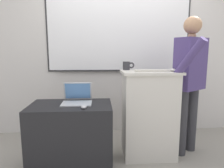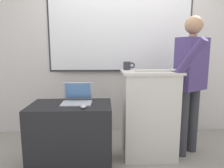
% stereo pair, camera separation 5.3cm
% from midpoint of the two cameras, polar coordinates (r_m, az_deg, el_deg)
% --- Properties ---
extents(back_wall, '(6.40, 0.17, 2.64)m').
position_cam_midpoint_polar(back_wall, '(3.20, 3.43, 10.01)').
color(back_wall, silver).
rests_on(back_wall, ground_plane).
extents(lectern_podium, '(0.68, 0.46, 1.06)m').
position_cam_midpoint_polar(lectern_podium, '(2.50, 11.21, -8.46)').
color(lectern_podium, beige).
rests_on(lectern_podium, ground_plane).
extents(side_desk, '(0.88, 0.53, 0.72)m').
position_cam_midpoint_polar(side_desk, '(2.33, -10.82, -14.28)').
color(side_desk, black).
rests_on(side_desk, ground_plane).
extents(person_presenter, '(0.56, 0.70, 1.70)m').
position_cam_midpoint_polar(person_presenter, '(2.61, 22.14, 1.73)').
color(person_presenter, '#333338').
rests_on(person_presenter, ground_plane).
extents(laptop, '(0.32, 0.30, 0.22)m').
position_cam_midpoint_polar(laptop, '(2.29, -9.18, -3.45)').
color(laptop, '#B7BABF').
rests_on(laptop, side_desk).
extents(wireless_keyboard, '(0.39, 0.12, 0.02)m').
position_cam_midpoint_polar(wireless_keyboard, '(2.34, 12.10, 3.75)').
color(wireless_keyboard, beige).
rests_on(wireless_keyboard, lectern_podium).
extents(computer_mouse_by_laptop, '(0.06, 0.10, 0.03)m').
position_cam_midpoint_polar(computer_mouse_by_laptop, '(2.04, -7.45, -6.37)').
color(computer_mouse_by_laptop, '#BCBCC1').
rests_on(computer_mouse_by_laptop, side_desk).
extents(computer_mouse_by_keyboard, '(0.06, 0.10, 0.03)m').
position_cam_midpoint_polar(computer_mouse_by_keyboard, '(2.40, 17.73, 3.81)').
color(computer_mouse_by_keyboard, silver).
rests_on(computer_mouse_by_keyboard, lectern_podium).
extents(coffee_mug, '(0.15, 0.09, 0.10)m').
position_cam_midpoint_polar(coffee_mug, '(2.50, 5.05, 5.22)').
color(coffee_mug, '#333338').
rests_on(coffee_mug, lectern_podium).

